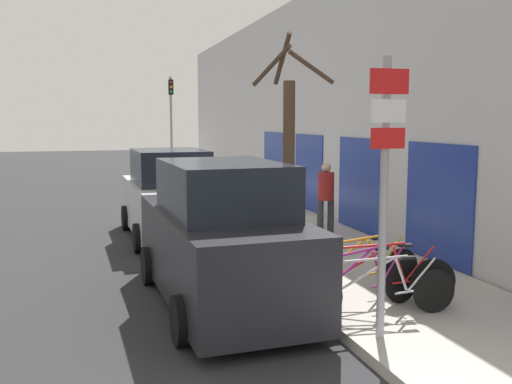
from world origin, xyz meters
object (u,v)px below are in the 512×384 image
Objects in this scene: bicycle_3 at (353,273)px; street_tree at (288,161)px; parked_car_0 at (221,240)px; bicycle_2 at (375,280)px; parked_car_1 at (169,198)px; pedestrian_near at (326,193)px; traffic_light at (171,114)px; signpost at (384,184)px; bicycle_0 at (378,290)px; bicycle_1 at (359,286)px.

street_tree is (-0.36, 1.87, 1.54)m from bicycle_3.
bicycle_3 is 2.04m from parked_car_0.
parked_car_1 is at bearing 27.11° from bicycle_2.
parked_car_0 is at bearing -91.07° from parked_car_1.
bicycle_2 is 0.57× the size of street_tree.
bicycle_3 is at bearing -119.42° from pedestrian_near.
traffic_light is (1.72, 11.44, 2.07)m from parked_car_1.
signpost is at bearing -90.47° from traffic_light.
street_tree is (-0.35, 2.67, 1.57)m from bicycle_0.
street_tree is (-0.15, 2.48, 1.55)m from bicycle_1.
parked_car_0 is 2.14m from street_tree.
bicycle_0 is 0.94× the size of bicycle_2.
parked_car_0 is at bearing -142.89° from street_tree.
bicycle_0 is at bearing 169.24° from bicycle_3.
parked_car_1 reaches higher than bicycle_2.
street_tree is at bearing -90.65° from traffic_light.
traffic_light is at bearing 89.53° from signpost.
bicycle_3 is at bearing 25.06° from bicycle_2.
parked_car_1 is at bearing 88.54° from parked_car_0.
bicycle_2 is 6.71m from parked_car_1.
parked_car_0 is 5.10m from pedestrian_near.
bicycle_0 is 0.28m from bicycle_1.
bicycle_1 is 2.17m from parked_car_0.
bicycle_0 is 0.54× the size of street_tree.
parked_car_0 is at bearing 123.93° from signpost.
parked_car_1 reaches higher than bicycle_3.
parked_car_1 is (-1.69, 6.54, 0.43)m from bicycle_1.
pedestrian_near is (3.38, 3.82, 0.11)m from parked_car_0.
bicycle_0 is 0.98× the size of bicycle_1.
bicycle_3 is at bearing -24.74° from parked_car_0.
traffic_light reaches higher than parked_car_1.
traffic_light reaches higher than bicycle_1.
signpost is 7.64m from parked_car_1.
parked_car_0 reaches higher than pedestrian_near.
bicycle_0 is 0.50× the size of traffic_light.
bicycle_3 is at bearing -89.39° from traffic_light.
pedestrian_near is 0.40× the size of street_tree.
parked_car_1 is (-1.56, 7.40, -1.08)m from signpost.
bicycle_0 is 0.91× the size of bicycle_3.
parked_car_0 is 16.82m from traffic_light.
pedestrian_near is (1.54, 4.58, 0.57)m from bicycle_3.
bicycle_1 is 0.53× the size of parked_car_1.
bicycle_2 is 0.55× the size of parked_car_1.
signpost is at bearing 164.97° from bicycle_2.
pedestrian_near is at bearing -34.81° from bicycle_1.
pedestrian_near is 0.37× the size of traffic_light.
signpost reaches higher than pedestrian_near.
bicycle_2 is 5.25m from pedestrian_near.
bicycle_0 is 7.00m from parked_car_1.
street_tree is (1.54, -4.06, 1.12)m from parked_car_1.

